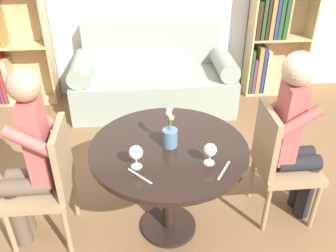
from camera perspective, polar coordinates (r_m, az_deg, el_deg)
name	(u,v)px	position (r m, az deg, el deg)	size (l,w,h in m)	color
ground_plane	(169,227)	(2.74, 0.10, -15.85)	(16.00, 16.00, 0.00)	brown
round_table	(169,163)	(2.33, 0.11, -5.89)	(1.01, 1.01, 0.73)	black
couch	(153,81)	(4.13, -2.35, 7.28)	(1.80, 0.80, 0.92)	gray
bookshelf_left	(9,47)	(4.48, -24.20, 11.54)	(0.73, 0.28, 1.39)	tan
bookshelf_right	(271,37)	(4.52, 16.24, 13.59)	(0.73, 0.28, 1.39)	tan
chair_left	(48,181)	(2.48, -18.65, -8.29)	(0.42, 0.42, 0.90)	#937A56
chair_right	(279,160)	(2.64, 17.32, -5.22)	(0.42, 0.42, 0.90)	#937A56
person_left	(29,160)	(2.40, -21.42, -5.06)	(0.42, 0.34, 1.28)	brown
person_right	(296,135)	(2.56, 19.80, -1.38)	(0.42, 0.34, 1.29)	black
wine_glass_left	(136,153)	(2.04, -5.17, -4.36)	(0.08, 0.08, 0.14)	white
wine_glass_right	(210,150)	(2.07, 6.77, -3.92)	(0.08, 0.08, 0.13)	white
flower_vase	(170,134)	(2.21, 0.30, -1.31)	(0.10, 0.10, 0.27)	slate
knife_left_setting	(224,170)	(2.08, 8.97, -7.03)	(0.11, 0.17, 0.00)	silver
fork_left_setting	(140,176)	(2.02, -4.55, -8.01)	(0.14, 0.15, 0.00)	silver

